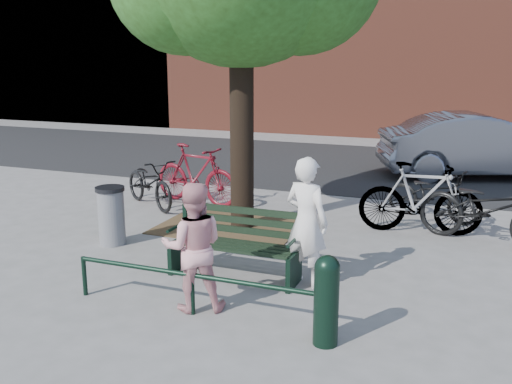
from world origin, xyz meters
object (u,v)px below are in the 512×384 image
at_px(park_bench, 236,242).
at_px(bicycle_c, 433,195).
at_px(person_left, 307,222).
at_px(litter_bin, 111,215).
at_px(parked_car, 480,146).
at_px(bollard, 326,297).
at_px(person_right, 193,247).

xyz_separation_m(park_bench, bicycle_c, (2.23, 3.83, -0.02)).
distance_m(park_bench, person_left, 1.02).
bearing_deg(park_bench, litter_bin, 167.55).
bearing_deg(bicycle_c, person_left, 179.31).
bearing_deg(parked_car, person_left, 145.01).
height_order(person_left, bicycle_c, person_left).
xyz_separation_m(person_left, bollard, (0.65, -1.47, -0.32)).
height_order(person_right, litter_bin, person_right).
height_order(park_bench, bollard, park_bench).
xyz_separation_m(park_bench, bollard, (1.60, -1.40, 0.04)).
distance_m(park_bench, parked_car, 8.63).
xyz_separation_m(person_left, litter_bin, (-3.31, 0.45, -0.37)).
bearing_deg(parked_car, person_right, 141.01).
distance_m(litter_bin, bicycle_c, 5.66).
relative_size(litter_bin, parked_car, 0.20).
distance_m(litter_bin, parked_car, 9.27).
bearing_deg(bollard, person_left, 113.82).
bearing_deg(person_right, litter_bin, -61.25).
xyz_separation_m(litter_bin, bicycle_c, (4.59, 3.31, -0.01)).
bearing_deg(person_left, bicycle_c, -90.73).
height_order(person_left, litter_bin, person_left).
distance_m(park_bench, bicycle_c, 4.43).
bearing_deg(bollard, bicycle_c, 83.08).
xyz_separation_m(park_bench, parked_car, (2.97, 8.09, 0.30)).
distance_m(person_right, bicycle_c, 5.47).
height_order(person_right, parked_car, parked_car).
xyz_separation_m(bollard, parked_car, (1.37, 9.49, 0.26)).
bearing_deg(park_bench, person_left, 4.28).
relative_size(park_bench, bollard, 1.80).
xyz_separation_m(bollard, bicycle_c, (0.63, 5.23, -0.06)).
xyz_separation_m(person_right, bollard, (1.65, -0.27, -0.24)).
relative_size(park_bench, bicycle_c, 1.00).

